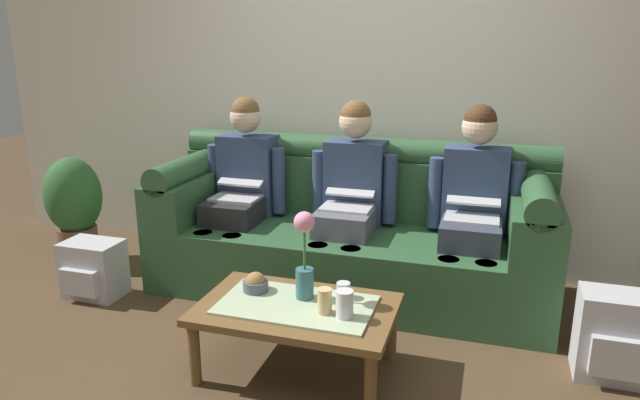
{
  "coord_description": "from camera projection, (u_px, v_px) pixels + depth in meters",
  "views": [
    {
      "loc": [
        0.85,
        -2.22,
        1.58
      ],
      "look_at": [
        -0.09,
        0.78,
        0.69
      ],
      "focal_mm": 31.93,
      "sensor_mm": 36.0,
      "label": 1
    }
  ],
  "objects": [
    {
      "name": "backpack_right",
      "position": [
        614.0,
        337.0,
        2.72
      ],
      "size": [
        0.33,
        0.27,
        0.43
      ],
      "color": "#B7B7BC",
      "rests_on": "ground_plane"
    },
    {
      "name": "cup_near_left",
      "position": [
        345.0,
        304.0,
        2.58
      ],
      "size": [
        0.08,
        0.08,
        0.13
      ],
      "primitive_type": "cylinder",
      "color": "silver",
      "rests_on": "coffee_table"
    },
    {
      "name": "person_middle",
      "position": [
        351.0,
        191.0,
        3.61
      ],
      "size": [
        0.56,
        0.67,
        1.22
      ],
      "color": "#595B66",
      "rests_on": "ground_plane"
    },
    {
      "name": "person_left",
      "position": [
        242.0,
        182.0,
        3.82
      ],
      "size": [
        0.56,
        0.67,
        1.22
      ],
      "color": "#232326",
      "rests_on": "ground_plane"
    },
    {
      "name": "back_wall_patterned",
      "position": [
        372.0,
        60.0,
        3.88
      ],
      "size": [
        6.0,
        0.12,
        2.9
      ],
      "primitive_type": "cube",
      "color": "silver",
      "rests_on": "ground_plane"
    },
    {
      "name": "potted_plant",
      "position": [
        74.0,
        205.0,
        4.12
      ],
      "size": [
        0.4,
        0.4,
        0.78
      ],
      "color": "brown",
      "rests_on": "ground_plane"
    },
    {
      "name": "cup_far_center",
      "position": [
        325.0,
        301.0,
        2.62
      ],
      "size": [
        0.07,
        0.07,
        0.12
      ],
      "primitive_type": "cylinder",
      "color": "#DBB77A",
      "rests_on": "coffee_table"
    },
    {
      "name": "backpack_left",
      "position": [
        93.0,
        269.0,
        3.61
      ],
      "size": [
        0.36,
        0.29,
        0.36
      ],
      "color": "#B7B7BC",
      "rests_on": "ground_plane"
    },
    {
      "name": "person_right",
      "position": [
        474.0,
        201.0,
        3.39
      ],
      "size": [
        0.56,
        0.67,
        1.22
      ],
      "color": "#383D4C",
      "rests_on": "ground_plane"
    },
    {
      "name": "flower_vase",
      "position": [
        305.0,
        255.0,
        2.73
      ],
      "size": [
        0.1,
        0.1,
        0.44
      ],
      "color": "#336672",
      "rests_on": "coffee_table"
    },
    {
      "name": "couch",
      "position": [
        350.0,
        234.0,
        3.69
      ],
      "size": [
        2.49,
        0.88,
        0.96
      ],
      "color": "#2D5633",
      "rests_on": "ground_plane"
    },
    {
      "name": "cup_near_right",
      "position": [
        343.0,
        290.0,
        2.79
      ],
      "size": [
        0.07,
        0.07,
        0.08
      ],
      "primitive_type": "cylinder",
      "color": "silver",
      "rests_on": "coffee_table"
    },
    {
      "name": "ground_plane",
      "position": [
        289.0,
        384.0,
        2.72
      ],
      "size": [
        14.0,
        14.0,
        0.0
      ],
      "primitive_type": "plane",
      "color": "#4C3823"
    },
    {
      "name": "coffee_table",
      "position": [
        296.0,
        313.0,
        2.74
      ],
      "size": [
        0.95,
        0.59,
        0.36
      ],
      "color": "brown",
      "rests_on": "ground_plane"
    },
    {
      "name": "snack_bowl",
      "position": [
        256.0,
        284.0,
        2.86
      ],
      "size": [
        0.13,
        0.13,
        0.1
      ],
      "color": "#4C5666",
      "rests_on": "coffee_table"
    }
  ]
}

